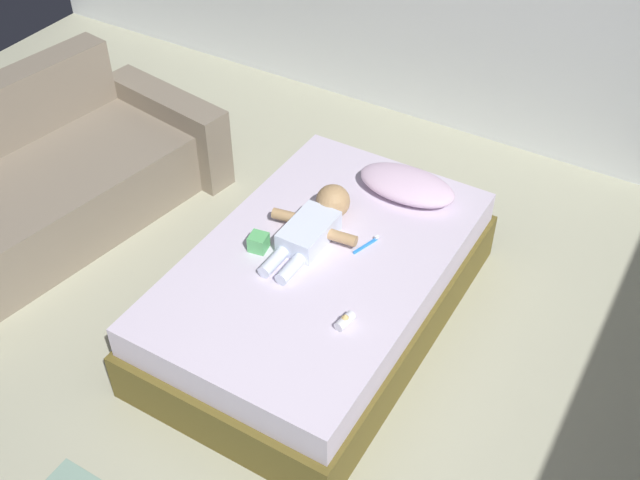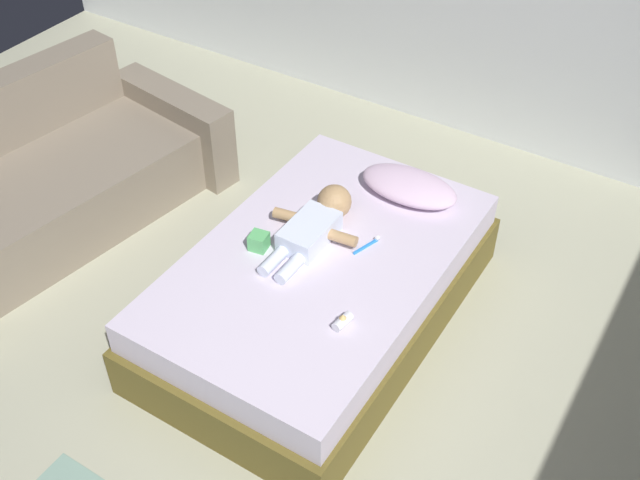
# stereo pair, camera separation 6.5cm
# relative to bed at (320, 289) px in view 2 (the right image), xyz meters

# --- Properties ---
(ground_plane) EXTENTS (8.00, 8.00, 0.00)m
(ground_plane) POSITION_rel_bed_xyz_m (0.23, -0.89, -0.22)
(ground_plane) COLOR #B0AF94
(bed) EXTENTS (1.18, 1.88, 0.45)m
(bed) POSITION_rel_bed_xyz_m (0.00, 0.00, 0.00)
(bed) COLOR brown
(bed) RESTS_ON ground_plane
(pillow) EXTENTS (0.54, 0.29, 0.12)m
(pillow) POSITION_rel_bed_xyz_m (0.15, 0.66, 0.29)
(pillow) COLOR silver
(pillow) RESTS_ON bed
(baby) EXTENTS (0.48, 0.67, 0.18)m
(baby) POSITION_rel_bed_xyz_m (-0.10, 0.13, 0.30)
(baby) COLOR white
(baby) RESTS_ON bed
(toothbrush) EXTENTS (0.06, 0.17, 0.02)m
(toothbrush) POSITION_rel_bed_xyz_m (0.16, 0.18, 0.24)
(toothbrush) COLOR #2786F0
(toothbrush) RESTS_ON bed
(couch) EXTENTS (1.28, 2.11, 0.80)m
(couch) POSITION_rel_bed_xyz_m (-1.82, -0.15, 0.05)
(couch) COLOR gray
(couch) RESTS_ON ground_plane
(toy_block) EXTENTS (0.10, 0.10, 0.09)m
(toy_block) POSITION_rel_bed_xyz_m (-0.28, -0.11, 0.27)
(toy_block) COLOR #5BBD6A
(toy_block) RESTS_ON bed
(baby_bottle) EXTENTS (0.06, 0.11, 0.07)m
(baby_bottle) POSITION_rel_bed_xyz_m (0.33, -0.34, 0.26)
(baby_bottle) COLOR white
(baby_bottle) RESTS_ON bed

